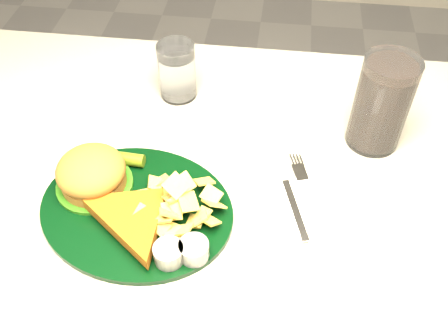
% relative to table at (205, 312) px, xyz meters
% --- Properties ---
extents(table, '(1.20, 0.80, 0.75)m').
position_rel_table_xyz_m(table, '(0.00, 0.00, 0.00)').
color(table, '#A39F93').
rests_on(table, ground).
extents(dinner_plate, '(0.33, 0.30, 0.06)m').
position_rel_table_xyz_m(dinner_plate, '(-0.08, -0.04, 0.41)').
color(dinner_plate, black).
rests_on(dinner_plate, table).
extents(water_glass, '(0.07, 0.07, 0.10)m').
position_rel_table_xyz_m(water_glass, '(-0.07, 0.24, 0.43)').
color(water_glass, silver).
rests_on(water_glass, table).
extents(cola_glass, '(0.09, 0.09, 0.16)m').
position_rel_table_xyz_m(cola_glass, '(0.27, 0.16, 0.45)').
color(cola_glass, black).
rests_on(cola_glass, table).
extents(fork_napkin, '(0.15, 0.17, 0.01)m').
position_rel_table_xyz_m(fork_napkin, '(0.15, -0.00, 0.38)').
color(fork_napkin, white).
rests_on(fork_napkin, table).
extents(spoon, '(0.05, 0.15, 0.01)m').
position_rel_table_xyz_m(spoon, '(-0.16, -0.08, 0.38)').
color(spoon, silver).
rests_on(spoon, table).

